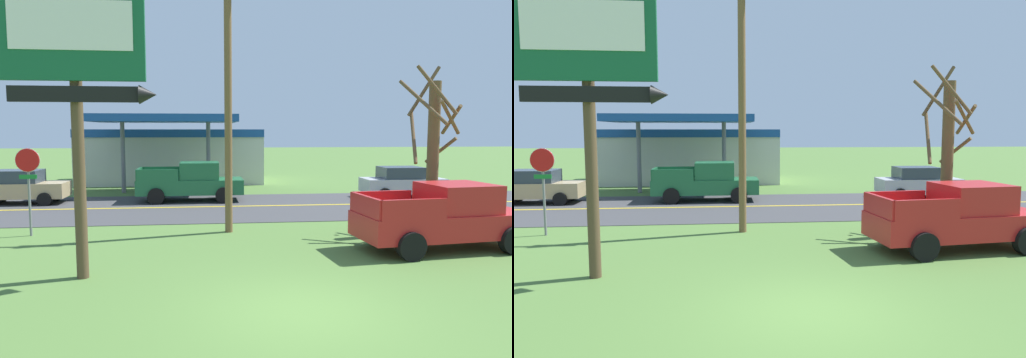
{
  "view_description": "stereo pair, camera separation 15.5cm",
  "coord_description": "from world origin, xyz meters",
  "views": [
    {
      "loc": [
        -1.83,
        -8.83,
        3.53
      ],
      "look_at": [
        0.0,
        8.0,
        1.8
      ],
      "focal_mm": 33.38,
      "sensor_mm": 36.0,
      "label": 1
    },
    {
      "loc": [
        -1.68,
        -8.84,
        3.53
      ],
      "look_at": [
        0.0,
        8.0,
        1.8
      ],
      "focal_mm": 33.38,
      "sensor_mm": 36.0,
      "label": 2
    }
  ],
  "objects": [
    {
      "name": "car_silver_near_lane",
      "position": [
        8.47,
        15.0,
        0.83
      ],
      "size": [
        4.2,
        2.0,
        1.64
      ],
      "color": "#A8AAAF",
      "rests_on": "ground"
    },
    {
      "name": "motel_sign",
      "position": [
        -4.7,
        2.57,
        4.87
      ],
      "size": [
        3.46,
        0.54,
        6.93
      ],
      "color": "brown",
      "rests_on": "ground"
    },
    {
      "name": "bare_tree",
      "position": [
        5.99,
        6.8,
        2.88
      ],
      "size": [
        2.12,
        2.14,
        5.8
      ],
      "color": "brown",
      "rests_on": "ground"
    },
    {
      "name": "pickup_green_on_road",
      "position": [
        -2.47,
        15.0,
        0.96
      ],
      "size": [
        5.2,
        2.24,
        1.96
      ],
      "color": "#1E6038",
      "rests_on": "ground"
    },
    {
      "name": "car_tan_far_lane",
      "position": [
        -10.64,
        15.0,
        0.83
      ],
      "size": [
        4.2,
        2.0,
        1.64
      ],
      "color": "tan",
      "rests_on": "ground"
    },
    {
      "name": "utility_pole",
      "position": [
        -1.0,
        7.53,
        5.14
      ],
      "size": [
        1.86,
        0.26,
        9.68
      ],
      "color": "brown",
      "rests_on": "ground"
    },
    {
      "name": "gas_station",
      "position": [
        -4.0,
        24.27,
        1.94
      ],
      "size": [
        12.0,
        11.5,
        4.4
      ],
      "color": "beige",
      "rests_on": "ground"
    },
    {
      "name": "road_centre_line",
      "position": [
        0.0,
        13.0,
        0.02
      ],
      "size": [
        126.0,
        0.2,
        0.01
      ],
      "primitive_type": "cube",
      "color": "gold",
      "rests_on": "road_asphalt"
    },
    {
      "name": "stop_sign",
      "position": [
        -7.66,
        7.61,
        2.03
      ],
      "size": [
        0.8,
        0.08,
        2.95
      ],
      "color": "slate",
      "rests_on": "ground"
    },
    {
      "name": "road_asphalt",
      "position": [
        0.0,
        13.0,
        0.01
      ],
      "size": [
        140.0,
        8.0,
        0.02
      ],
      "primitive_type": "cube",
      "color": "#3D3D3F",
      "rests_on": "ground"
    },
    {
      "name": "pickup_red_parked_on_lawn",
      "position": [
        5.28,
        4.44,
        0.96
      ],
      "size": [
        5.39,
        2.69,
        1.96
      ],
      "color": "red",
      "rests_on": "ground"
    },
    {
      "name": "ground_plane",
      "position": [
        0.0,
        0.0,
        0.0
      ],
      "size": [
        180.0,
        180.0,
        0.0
      ],
      "primitive_type": "plane",
      "color": "#4C7033"
    }
  ]
}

